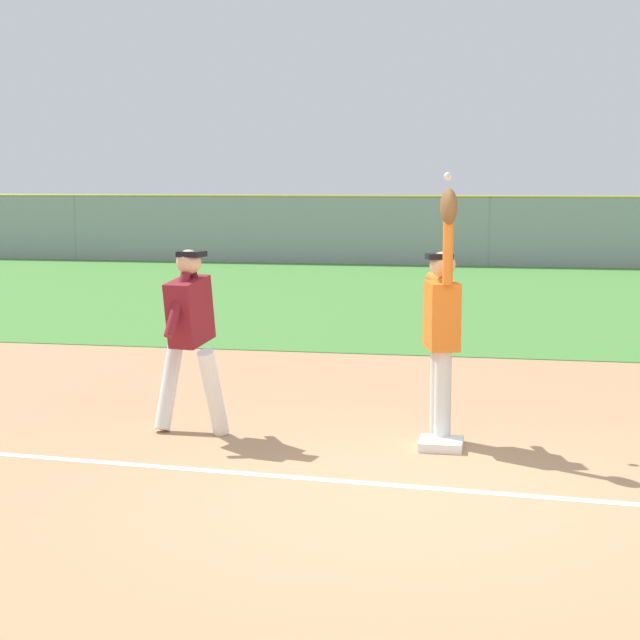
# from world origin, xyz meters

# --- Properties ---
(ground_plane) EXTENTS (70.36, 70.36, 0.00)m
(ground_plane) POSITION_xyz_m (0.00, 0.00, 0.00)
(ground_plane) COLOR tan
(outfield_grass) EXTENTS (48.23, 14.81, 0.01)m
(outfield_grass) POSITION_xyz_m (0.00, 13.61, 0.01)
(outfield_grass) COLOR #478438
(outfield_grass) RESTS_ON ground_plane
(first_base) EXTENTS (0.38, 0.38, 0.08)m
(first_base) POSITION_xyz_m (0.16, 1.44, 0.04)
(first_base) COLOR white
(first_base) RESTS_ON ground_plane
(fielder) EXTENTS (0.37, 0.89, 2.28)m
(fielder) POSITION_xyz_m (0.13, 1.67, 1.12)
(fielder) COLOR silver
(fielder) RESTS_ON ground_plane
(runner) EXTENTS (0.75, 0.84, 1.72)m
(runner) POSITION_xyz_m (-2.17, 1.54, 1.00)
(runner) COLOR white
(runner) RESTS_ON ground_plane
(baseball) EXTENTS (0.07, 0.07, 0.07)m
(baseball) POSITION_xyz_m (0.13, 2.09, 2.38)
(baseball) COLOR white
(outfield_fence) EXTENTS (48.31, 0.08, 1.93)m
(outfield_fence) POSITION_xyz_m (0.00, 21.01, 0.96)
(outfield_fence) COLOR #93999E
(outfield_fence) RESTS_ON ground_plane
(parked_car_red) EXTENTS (4.55, 2.41, 1.25)m
(parked_car_red) POSITION_xyz_m (-8.39, 25.21, 0.67)
(parked_car_red) COLOR #B21E1E
(parked_car_red) RESTS_ON ground_plane
(parked_car_tan) EXTENTS (4.45, 2.21, 1.25)m
(parked_car_tan) POSITION_xyz_m (-2.73, 24.89, 0.67)
(parked_car_tan) COLOR tan
(parked_car_tan) RESTS_ON ground_plane
(parked_car_black) EXTENTS (4.46, 2.23, 1.25)m
(parked_car_black) POSITION_xyz_m (3.25, 25.34, 0.67)
(parked_car_black) COLOR black
(parked_car_black) RESTS_ON ground_plane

